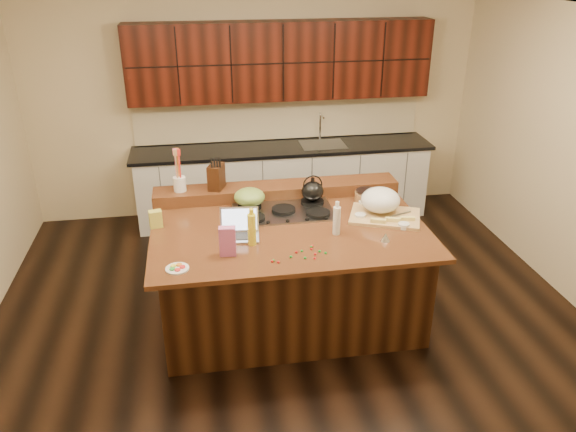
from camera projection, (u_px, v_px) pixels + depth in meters
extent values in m
cube|color=black|center=(289.00, 314.00, 5.33)|extent=(5.50, 5.00, 0.01)
cube|color=silver|center=(289.00, 12.00, 4.18)|extent=(5.50, 5.00, 0.01)
cube|color=beige|center=(255.00, 108.00, 6.99)|extent=(5.50, 0.01, 2.70)
cube|color=beige|center=(383.00, 384.00, 2.52)|extent=(5.50, 0.01, 2.70)
cube|color=black|center=(289.00, 274.00, 5.14)|extent=(2.22, 1.42, 0.88)
cube|color=black|center=(289.00, 229.00, 4.94)|extent=(2.40, 1.60, 0.04)
cube|color=black|center=(277.00, 190.00, 5.53)|extent=(2.40, 0.30, 0.12)
cube|color=gray|center=(284.00, 212.00, 5.20)|extent=(0.92, 0.52, 0.02)
cylinder|color=black|center=(250.00, 206.00, 5.26)|extent=(0.22, 0.22, 0.03)
cylinder|color=black|center=(312.00, 202.00, 5.35)|extent=(0.22, 0.22, 0.03)
cylinder|color=black|center=(253.00, 218.00, 5.03)|extent=(0.22, 0.22, 0.03)
cylinder|color=black|center=(318.00, 213.00, 5.12)|extent=(0.22, 0.22, 0.03)
cylinder|color=black|center=(283.00, 210.00, 5.19)|extent=(0.22, 0.22, 0.03)
cube|color=silver|center=(283.00, 184.00, 7.12)|extent=(3.60, 0.62, 0.90)
cube|color=black|center=(283.00, 148.00, 6.92)|extent=(3.70, 0.66, 0.04)
cube|color=gray|center=(323.00, 145.00, 6.99)|extent=(0.55, 0.42, 0.01)
cylinder|color=gray|center=(320.00, 126.00, 7.07)|extent=(0.02, 0.02, 0.36)
cube|color=black|center=(281.00, 61.00, 6.61)|extent=(3.60, 0.34, 0.90)
cube|color=beige|center=(279.00, 119.00, 7.07)|extent=(3.60, 0.03, 0.50)
ellipsoid|color=black|center=(313.00, 191.00, 5.30)|extent=(0.22, 0.22, 0.19)
ellipsoid|color=olive|center=(249.00, 197.00, 5.22)|extent=(0.36, 0.36, 0.16)
cube|color=#B7B7BC|center=(240.00, 237.00, 4.73)|extent=(0.35, 0.26, 0.02)
cube|color=black|center=(240.00, 236.00, 4.73)|extent=(0.29, 0.16, 0.00)
cube|color=#B7B7BC|center=(239.00, 219.00, 4.79)|extent=(0.33, 0.10, 0.21)
cube|color=silver|center=(239.00, 220.00, 4.78)|extent=(0.30, 0.08, 0.18)
cylinder|color=yellow|center=(252.00, 230.00, 4.58)|extent=(0.08, 0.08, 0.27)
cylinder|color=silver|center=(337.00, 221.00, 4.76)|extent=(0.08, 0.08, 0.25)
cube|color=tan|center=(385.00, 216.00, 5.10)|extent=(0.74, 0.65, 0.03)
ellipsoid|color=white|center=(380.00, 200.00, 5.12)|extent=(0.36, 0.36, 0.22)
cube|color=#EDD872|center=(378.00, 221.00, 4.94)|extent=(0.13, 0.04, 0.04)
cube|color=#EDD872|center=(393.00, 220.00, 4.96)|extent=(0.13, 0.04, 0.04)
cube|color=#EDD872|center=(407.00, 219.00, 4.98)|extent=(0.13, 0.04, 0.04)
cylinder|color=gray|center=(400.00, 214.00, 5.09)|extent=(0.24, 0.10, 0.01)
cylinder|color=white|center=(404.00, 226.00, 4.90)|extent=(0.11, 0.11, 0.04)
cylinder|color=white|center=(360.00, 216.00, 5.07)|extent=(0.10, 0.10, 0.04)
cylinder|color=white|center=(364.00, 203.00, 5.34)|extent=(0.11, 0.11, 0.04)
cylinder|color=#996B3F|center=(367.00, 197.00, 5.43)|extent=(0.32, 0.32, 0.09)
cone|color=silver|center=(385.00, 237.00, 4.68)|extent=(0.11, 0.11, 0.07)
cube|color=#C65D98|center=(228.00, 241.00, 4.42)|extent=(0.14, 0.08, 0.24)
cylinder|color=white|center=(177.00, 268.00, 4.27)|extent=(0.19, 0.19, 0.01)
cube|color=gold|center=(156.00, 219.00, 4.90)|extent=(0.12, 0.10, 0.15)
cylinder|color=white|center=(180.00, 184.00, 5.34)|extent=(0.13, 0.13, 0.14)
cube|color=black|center=(216.00, 177.00, 5.37)|extent=(0.18, 0.23, 0.24)
ellipsoid|color=red|center=(315.00, 254.00, 4.47)|extent=(0.02, 0.02, 0.02)
ellipsoid|color=#198C26|center=(305.00, 258.00, 4.41)|extent=(0.02, 0.02, 0.02)
ellipsoid|color=red|center=(278.00, 262.00, 4.35)|extent=(0.02, 0.02, 0.02)
ellipsoid|color=#198C26|center=(325.00, 253.00, 4.48)|extent=(0.02, 0.02, 0.02)
ellipsoid|color=red|center=(315.00, 258.00, 4.40)|extent=(0.02, 0.02, 0.02)
ellipsoid|color=#198C26|center=(291.00, 257.00, 4.43)|extent=(0.02, 0.02, 0.02)
ellipsoid|color=red|center=(296.00, 252.00, 4.49)|extent=(0.02, 0.02, 0.02)
ellipsoid|color=#198C26|center=(311.00, 247.00, 4.58)|extent=(0.02, 0.02, 0.02)
ellipsoid|color=red|center=(312.00, 246.00, 4.59)|extent=(0.02, 0.02, 0.02)
ellipsoid|color=#198C26|center=(302.00, 251.00, 4.51)|extent=(0.02, 0.02, 0.02)
ellipsoid|color=red|center=(272.00, 261.00, 4.36)|extent=(0.02, 0.02, 0.02)
ellipsoid|color=#198C26|center=(273.00, 261.00, 4.37)|extent=(0.02, 0.02, 0.02)
ellipsoid|color=red|center=(311.00, 249.00, 4.54)|extent=(0.02, 0.02, 0.02)
ellipsoid|color=#198C26|center=(320.00, 251.00, 4.51)|extent=(0.02, 0.02, 0.02)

